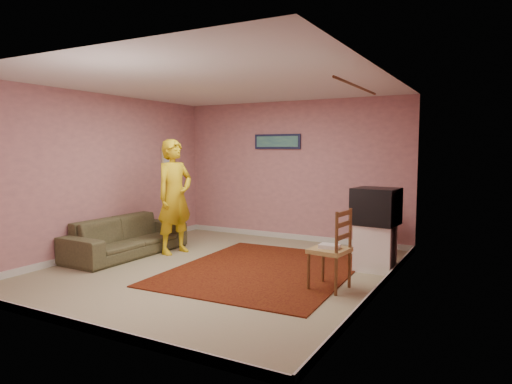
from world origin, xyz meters
The scene contains 26 objects.
ground centered at (0.00, 0.00, 0.00)m, with size 5.00×5.00×0.00m, color gray.
wall_back centered at (0.00, 2.50, 1.30)m, with size 4.50×0.02×2.60m, color tan.
wall_front centered at (0.00, -2.50, 1.30)m, with size 4.50×0.02×2.60m, color tan.
wall_left centered at (-2.25, 0.00, 1.30)m, with size 0.02×5.00×2.60m, color tan.
wall_right centered at (2.25, 0.00, 1.30)m, with size 0.02×5.00×2.60m, color tan.
ceiling centered at (0.00, 0.00, 2.60)m, with size 4.50×5.00×0.02m, color silver.
baseboard_back centered at (0.00, 2.49, 0.05)m, with size 4.50×0.02×0.10m, color silver.
baseboard_front centered at (0.00, -2.49, 0.05)m, with size 4.50×0.02×0.10m, color silver.
baseboard_left centered at (-2.24, 0.00, 0.05)m, with size 0.02×5.00×0.10m, color silver.
baseboard_right centered at (2.24, 0.00, 0.05)m, with size 0.02×5.00×0.10m, color silver.
window centered at (2.24, -0.90, 1.45)m, with size 0.01×1.10×1.50m, color black.
curtain_sheer centered at (2.23, -1.05, 1.25)m, with size 0.01×0.75×2.10m, color white.
curtain_floral centered at (2.21, -0.35, 1.25)m, with size 0.01×0.35×2.10m, color beige.
curtain_rod centered at (2.20, -0.90, 2.32)m, with size 0.02×0.02×1.40m, color brown.
picture_back centered at (-0.30, 2.47, 1.85)m, with size 0.95×0.04×0.28m.
picture_left centered at (-2.22, 1.60, 1.55)m, with size 0.04×0.38×0.42m.
area_rug centered at (0.57, 0.24, 0.01)m, with size 2.36×2.95×0.02m, color black.
tv_cabinet centered at (1.95, 1.01, 0.33)m, with size 0.51×0.47×0.65m, color white.
crt_tv centered at (1.94, 1.01, 0.91)m, with size 0.65×0.59×0.51m.
chair_a centered at (1.65, 1.83, 0.53)m, with size 0.47×0.46×0.47m.
dvd_player centered at (1.65, 1.83, 0.48)m, with size 0.35×0.25×0.06m, color #A6A6AA.
blue_throw centered at (1.65, 2.02, 0.71)m, with size 0.38×0.05×0.40m, color #87A5DD.
chair_b centered at (1.67, -0.13, 0.60)m, with size 0.48×0.49×0.54m.
game_console centered at (1.67, -0.13, 0.53)m, with size 0.24×0.17×0.05m, color silver.
sofa centered at (-1.80, 0.02, 0.30)m, with size 2.08×0.81×0.61m, color brown.
person centered at (-1.21, 0.52, 0.93)m, with size 0.68×0.45×1.87m, color gold.
Camera 1 is at (3.50, -5.35, 1.71)m, focal length 32.00 mm.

